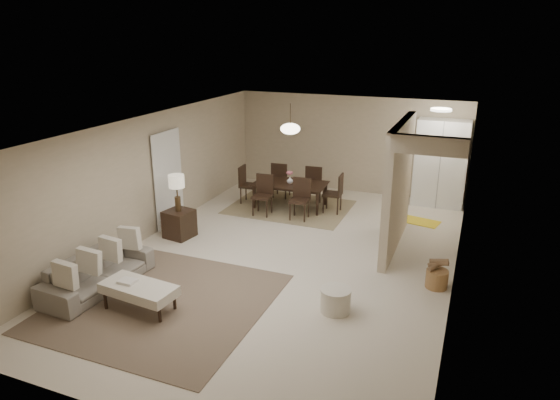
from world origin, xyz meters
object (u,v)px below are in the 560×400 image
at_px(wicker_basket, 437,279).
at_px(side_table, 179,224).
at_px(sofa, 97,272).
at_px(pantry_cabinet, 441,163).
at_px(round_pouf, 335,300).
at_px(dining_table, 290,195).
at_px(ottoman_bench, 139,290).

bearing_deg(wicker_basket, side_table, 177.20).
bearing_deg(sofa, pantry_cabinet, -33.96).
bearing_deg(round_pouf, dining_table, 119.26).
bearing_deg(round_pouf, side_table, 157.13).
relative_size(pantry_cabinet, side_table, 3.66).
relative_size(round_pouf, dining_table, 0.28).
xyz_separation_m(pantry_cabinet, dining_table, (-3.28, -1.52, -0.75)).
xyz_separation_m(wicker_basket, dining_table, (-3.68, 2.80, 0.15)).
height_order(pantry_cabinet, side_table, pantry_cabinet).
xyz_separation_m(side_table, round_pouf, (3.79, -1.60, -0.10)).
relative_size(side_table, dining_table, 0.33).
xyz_separation_m(ottoman_bench, round_pouf, (2.79, 1.07, -0.15)).
distance_m(side_table, wicker_basket, 5.16).
bearing_deg(sofa, ottoman_bench, -103.10).
relative_size(sofa, wicker_basket, 5.41).
relative_size(sofa, side_table, 3.43).
xyz_separation_m(side_table, dining_table, (1.47, 2.55, 0.02)).
xyz_separation_m(pantry_cabinet, sofa, (-4.80, -6.44, -0.76)).
bearing_deg(round_pouf, wicker_basket, 44.78).
bearing_deg(wicker_basket, dining_table, 142.74).
xyz_separation_m(ottoman_bench, dining_table, (0.46, 5.22, -0.03)).
distance_m(ottoman_bench, wicker_basket, 4.80).
distance_m(round_pouf, dining_table, 4.76).
distance_m(pantry_cabinet, side_table, 6.30).
bearing_deg(dining_table, sofa, -110.38).
relative_size(ottoman_bench, wicker_basket, 3.36).
height_order(pantry_cabinet, round_pouf, pantry_cabinet).
xyz_separation_m(ottoman_bench, wicker_basket, (4.14, 2.42, -0.18)).
distance_m(sofa, dining_table, 5.15).
distance_m(sofa, side_table, 2.37).
xyz_separation_m(round_pouf, wicker_basket, (1.36, 1.35, -0.03)).
bearing_deg(sofa, side_table, 1.54).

